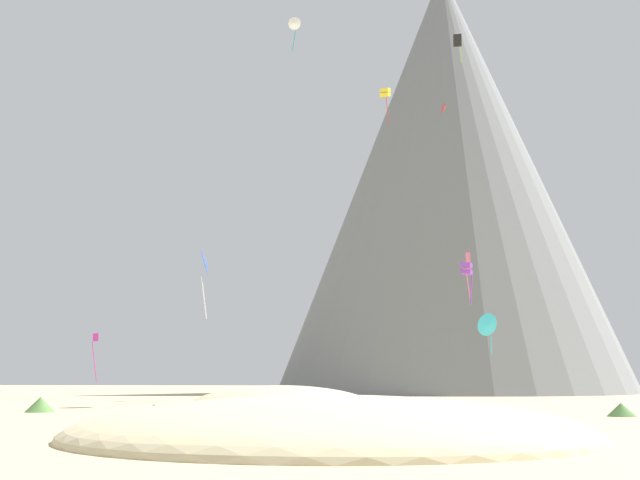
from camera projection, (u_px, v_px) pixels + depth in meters
name	position (u px, v px, depth m)	size (l,w,h in m)	color
ground_plane	(268.00, 429.00, 34.06)	(400.00, 400.00, 0.00)	#C6B284
dune_foreground_left	(329.00, 438.00, 28.77)	(18.46, 19.38, 3.10)	beige
dune_foreground_right	(281.00, 411.00, 52.37)	(14.71, 12.17, 3.37)	beige
bush_scatter_east	(154.00, 414.00, 37.57)	(2.19, 2.19, 0.94)	#477238
bush_near_right	(227.00, 406.00, 53.56)	(1.55, 1.55, 0.58)	#477238
bush_near_left	(436.00, 411.00, 40.19)	(1.46, 1.46, 1.01)	#668C4C
bush_low_patch	(207.00, 416.00, 34.42)	(2.77, 2.77, 1.09)	#568442
bush_far_left	(40.00, 404.00, 50.88)	(1.94, 1.94, 0.98)	#568442
bush_ridge_crest	(621.00, 410.00, 45.09)	(1.67, 1.67, 0.78)	#477238
rock_massif	(441.00, 192.00, 124.80)	(74.35, 74.35, 68.14)	slate
kite_red_high	(444.00, 108.00, 94.53)	(0.92, 1.45, 1.37)	red
kite_magenta_low	(95.00, 350.00, 77.01)	(0.62, 0.32, 4.65)	#D1339E
kite_violet_low	(467.00, 269.00, 56.88)	(0.94, 0.91, 3.05)	purple
kite_blue_low	(205.00, 263.00, 64.03)	(1.43, 2.51, 5.70)	blue
kite_black_high	(458.00, 42.00, 92.06)	(0.92, 1.09, 3.47)	black
kite_rainbow_low	(468.00, 268.00, 65.28)	(0.44, 0.57, 4.16)	#E5668C
kite_white_high	(294.00, 24.00, 79.89)	(1.36, 0.76, 3.69)	white
kite_cyan_low	(488.00, 325.00, 78.98)	(2.39, 1.90, 4.05)	#33BCDB
kite_yellow_high	(385.00, 93.00, 90.44)	(1.24, 1.30, 4.26)	yellow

